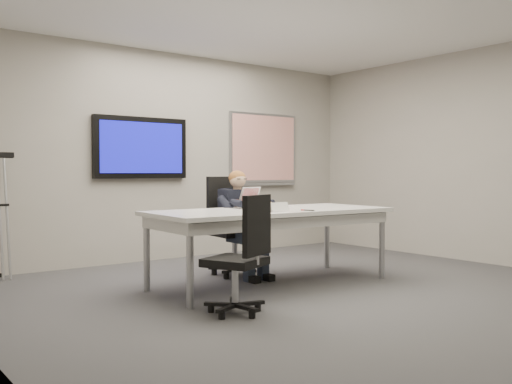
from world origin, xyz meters
TOP-DOWN VIEW (x-y plane):
  - floor at (0.00, 0.00)m, footprint 6.00×6.00m
  - ceiling at (0.00, 0.00)m, footprint 6.00×6.00m
  - wall_back at (0.00, 3.00)m, footprint 6.00×0.02m
  - wall_right at (3.00, 0.00)m, footprint 0.02×6.00m
  - conference_table at (-0.09, 0.76)m, footprint 2.61×1.18m
  - tv_display at (-0.50, 2.95)m, footprint 1.30×0.09m
  - whiteboard at (1.55, 2.97)m, footprint 1.25×0.08m
  - office_chair_far at (-0.07, 1.48)m, footprint 0.58×0.58m
  - office_chair_near at (-1.08, -0.06)m, footprint 0.62×0.62m
  - seated_person at (-0.08, 1.24)m, footprint 0.37×0.64m
  - crutch at (-2.23, 2.81)m, footprint 0.40×0.57m
  - laptop at (-0.10, 1.04)m, footprint 0.37×0.38m
  - name_tent at (-0.26, 0.43)m, footprint 0.23×0.09m
  - pen at (0.06, 0.35)m, footprint 0.06×0.15m

SIDE VIEW (x-z plane):
  - floor at x=0.00m, z-range -0.01..0.01m
  - office_chair_near at x=-1.08m, z-range -0.19..0.81m
  - office_chair_far at x=-0.07m, z-range -0.21..0.92m
  - seated_person at x=-0.08m, z-range -0.12..1.08m
  - conference_table at x=-0.09m, z-range 0.31..1.10m
  - crutch at x=-2.23m, z-range -0.02..1.45m
  - pen at x=0.06m, z-range 0.79..0.80m
  - name_tent at x=-0.26m, z-range 0.79..0.88m
  - laptop at x=-0.10m, z-range 0.74..0.96m
  - wall_back at x=0.00m, z-range 0.00..2.80m
  - wall_right at x=3.00m, z-range 0.00..2.80m
  - tv_display at x=-0.50m, z-range 1.10..1.90m
  - whiteboard at x=1.55m, z-range 0.98..2.08m
  - ceiling at x=0.00m, z-range 2.79..2.81m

